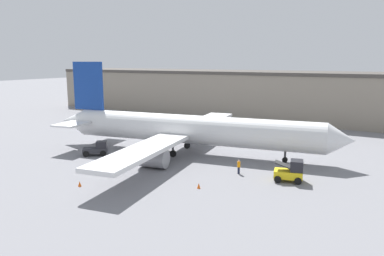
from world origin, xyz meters
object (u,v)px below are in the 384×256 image
pushback_tug (156,154)px  airplane (185,129)px  baggage_tug (97,149)px  belt_loader_truck (291,171)px  safety_cone_near (80,184)px  ground_crew_worker (239,166)px  safety_cone_far (199,186)px

pushback_tug → airplane: bearing=84.9°
baggage_tug → belt_loader_truck: belt_loader_truck is taller
pushback_tug → safety_cone_near: pushback_tug is taller
airplane → baggage_tug: 12.46m
baggage_tug → safety_cone_near: size_ratio=6.54×
belt_loader_truck → safety_cone_near: bearing=-159.8°
safety_cone_near → belt_loader_truck: bearing=34.4°
ground_crew_worker → belt_loader_truck: bearing=-166.8°
airplane → safety_cone_far: size_ratio=78.90×
pushback_tug → safety_cone_far: size_ratio=4.92×
safety_cone_far → airplane: bearing=126.7°
ground_crew_worker → safety_cone_near: (-12.65, -12.45, -0.62)m
airplane → ground_crew_worker: bearing=-35.9°
airplane → safety_cone_near: 18.19m
pushback_tug → baggage_tug: bearing=-165.4°
ground_crew_worker → belt_loader_truck: belt_loader_truck is taller
airplane → safety_cone_near: airplane is taller
baggage_tug → belt_loader_truck: size_ratio=1.07×
ground_crew_worker → airplane: bearing=-16.5°
safety_cone_far → pushback_tug: bearing=147.3°
airplane → belt_loader_truck: size_ratio=12.86×
ground_crew_worker → safety_cone_far: ground_crew_worker is taller
airplane → baggage_tug: bearing=-152.6°
belt_loader_truck → safety_cone_far: belt_loader_truck is taller
airplane → baggage_tug: (-9.82, -7.25, -2.48)m
airplane → baggage_tug: airplane is taller
ground_crew_worker → belt_loader_truck: 5.97m
airplane → belt_loader_truck: airplane is taller
ground_crew_worker → safety_cone_near: size_ratio=3.06×
safety_cone_near → airplane: bearing=83.3°
safety_cone_near → safety_cone_far: bearing=27.4°
airplane → pushback_tug: bearing=-108.7°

